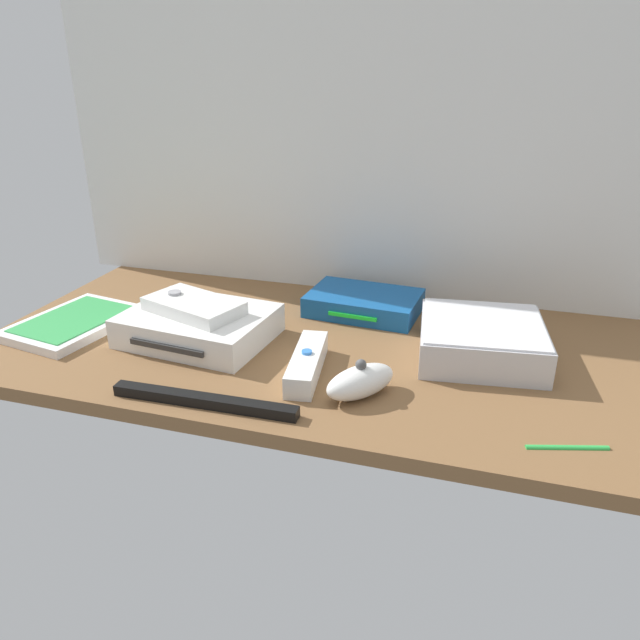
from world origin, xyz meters
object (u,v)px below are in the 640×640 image
network_router (364,303)px  sensor_bar (204,401)px  remote_nunchuk (360,381)px  remote_classic_pad (194,306)px  game_console (199,325)px  mini_computer (482,340)px  remote_wand (307,363)px  game_case (74,323)px  stylus_pen (568,446)px

network_router → sensor_bar: (-12.09, -34.67, -1.00)cm
remote_nunchuk → remote_classic_pad: (-27.65, 9.34, 3.37)cm
game_console → network_router: 27.66cm
network_router → sensor_bar: size_ratio=0.79×
mini_computer → remote_wand: 25.13cm
game_case → sensor_bar: (30.49, -15.55, -0.06)cm
game_console → remote_classic_pad: remote_classic_pad is taller
remote_nunchuk → stylus_pen: 24.69cm
remote_nunchuk → remote_classic_pad: size_ratio=0.65×
remote_classic_pad → sensor_bar: remote_classic_pad is taller
game_case → network_router: size_ratio=1.11×
game_console → remote_wand: size_ratio=1.48×
game_console → game_case: bearing=-169.5°
network_router → mini_computer: bearing=-25.4°
remote_nunchuk → stylus_pen: remote_nunchuk is taller
remote_wand → remote_classic_pad: 20.59cm
remote_classic_pad → game_case: bearing=-156.9°
game_console → mini_computer: size_ratio=1.19×
game_case → network_router: bearing=33.8°
remote_classic_pad → stylus_pen: size_ratio=1.80×
game_case → sensor_bar: bearing=-17.4°
remote_wand → network_router: bearing=75.5°
game_console → stylus_pen: size_ratio=2.50×
network_router → game_console: bearing=-136.6°
mini_computer → stylus_pen: 22.72cm
remote_classic_pad → sensor_bar: 20.37cm
game_case → remote_classic_pad: size_ratio=1.30×
game_case → remote_classic_pad: bearing=14.1°
sensor_bar → stylus_pen: bearing=3.2°
remote_wand → mini_computer: bearing=20.2°
game_console → network_router: game_console is taller
mini_computer → game_case: mini_computer is taller
mini_computer → stylus_pen: (10.32, -20.11, -2.29)cm
game_console → sensor_bar: (9.46, -17.33, -1.50)cm
network_router → remote_wand: size_ratio=1.25×
network_router → remote_classic_pad: remote_classic_pad is taller
mini_computer → remote_classic_pad: remote_classic_pad is taller
sensor_bar → mini_computer: bearing=35.3°
remote_nunchuk → stylus_pen: bearing=28.1°
mini_computer → stylus_pen: bearing=-62.8°
sensor_bar → network_router: bearing=69.5°
game_case → remote_wand: size_ratio=1.39×
remote_nunchuk → remote_classic_pad: 29.38cm
game_case → mini_computer: bearing=16.9°
game_console → stylus_pen: (51.39, -14.02, -1.85)cm
mini_computer → network_router: bearing=150.0°
mini_computer → remote_wand: bearing=-151.8°
game_case → remote_wand: remote_wand is taller
remote_wand → game_console: bearing=155.0°
game_case → sensor_bar: size_ratio=0.88×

